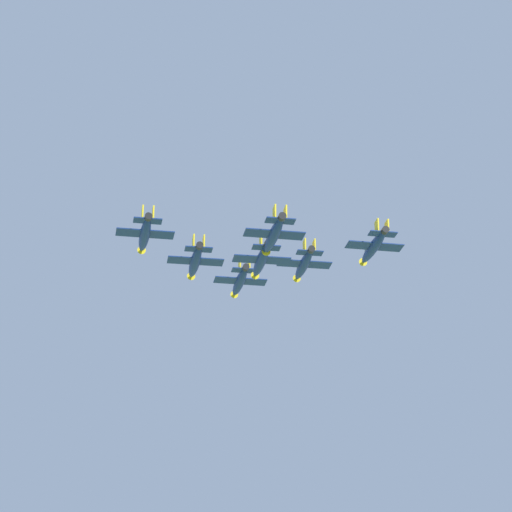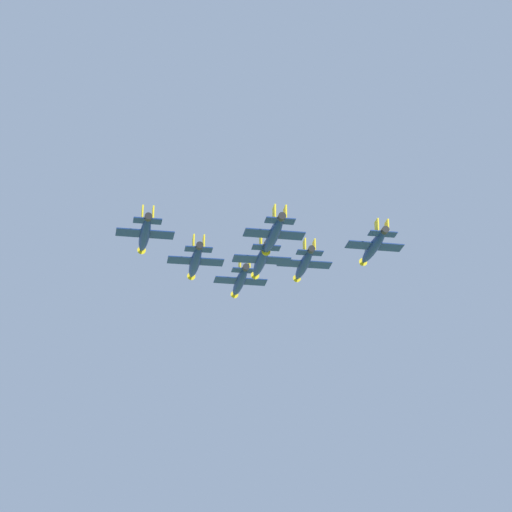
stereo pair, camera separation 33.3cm
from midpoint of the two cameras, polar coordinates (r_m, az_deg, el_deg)
jet_lead at (r=234.47m, az=-0.76°, el=-1.27°), size 13.75×14.42×3.70m
jet_left_wingman at (r=221.12m, az=-2.98°, el=-0.29°), size 14.02×14.42×3.74m
jet_right_wingman at (r=224.64m, az=2.41°, el=-0.43°), size 13.68×14.06×3.64m
jet_left_outer at (r=208.62m, az=-5.47°, el=1.07°), size 13.50×14.21×3.64m
jet_right_outer at (r=215.56m, az=5.86°, el=0.45°), size 13.59×14.48×3.69m
jet_slot_rear at (r=209.51m, az=0.29°, el=-0.22°), size 13.67×14.00×3.63m
jet_trailing at (r=198.06m, az=0.91°, el=1.04°), size 13.47×14.17×3.63m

